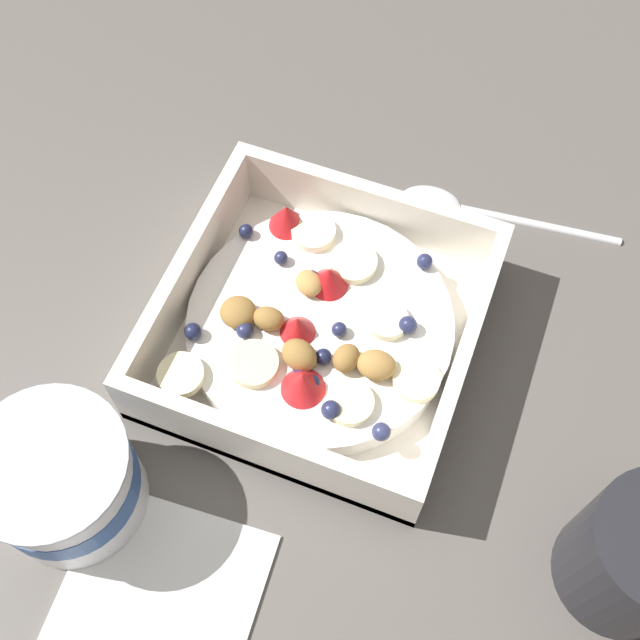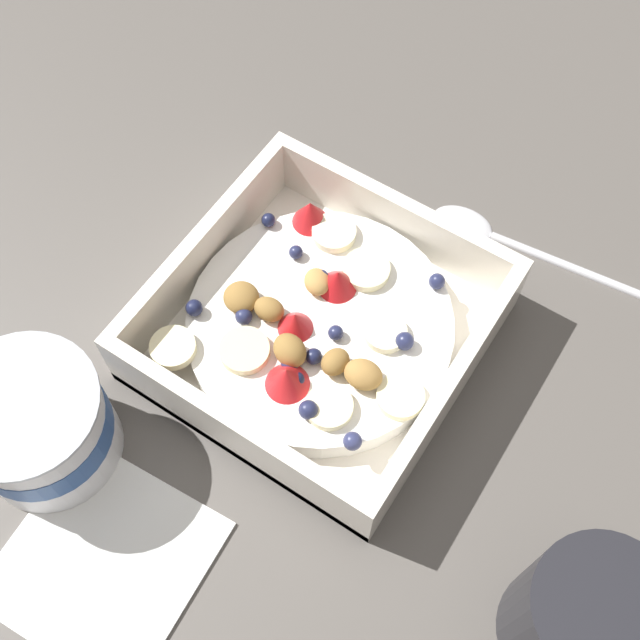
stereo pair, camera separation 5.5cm
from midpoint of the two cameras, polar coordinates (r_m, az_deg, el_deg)
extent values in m
plane|color=#56514C|center=(0.59, 2.11, 0.18)|extent=(2.40, 2.40, 0.00)
cube|color=white|center=(0.57, 2.74, -1.44)|extent=(0.21, 0.21, 0.01)
cube|color=white|center=(0.54, 11.87, -5.41)|extent=(0.21, 0.01, 0.06)
cube|color=white|center=(0.58, -5.51, 4.40)|extent=(0.21, 0.01, 0.06)
cube|color=white|center=(0.52, -3.00, -8.46)|extent=(0.01, 0.19, 0.06)
cube|color=white|center=(0.60, 7.87, 6.69)|extent=(0.01, 0.19, 0.06)
cylinder|color=white|center=(0.56, 2.80, -0.75)|extent=(0.19, 0.19, 0.02)
cylinder|color=beige|center=(0.54, -2.45, -2.45)|extent=(0.03, 0.03, 0.01)
cylinder|color=#F7EFC6|center=(0.59, 3.70, 5.95)|extent=(0.04, 0.04, 0.01)
cylinder|color=#F4EAB7|center=(0.53, 8.69, -5.67)|extent=(0.04, 0.04, 0.01)
cylinder|color=#F7EFC6|center=(0.55, 7.39, -1.33)|extent=(0.03, 0.03, 0.01)
cylinder|color=#F4EAB7|center=(0.52, 3.69, -6.44)|extent=(0.04, 0.04, 0.01)
cylinder|color=#F4EAB7|center=(0.57, 6.05, 3.32)|extent=(0.04, 0.04, 0.01)
cylinder|color=#F4EAB7|center=(0.54, -7.52, -2.22)|extent=(0.04, 0.04, 0.01)
cone|color=red|center=(0.56, 4.09, 2.60)|extent=(0.03, 0.03, 0.02)
cone|color=red|center=(0.54, 1.13, -0.36)|extent=(0.03, 0.03, 0.02)
cone|color=red|center=(0.52, 0.66, -4.34)|extent=(0.04, 0.04, 0.02)
cone|color=red|center=(0.59, 2.01, 7.38)|extent=(0.03, 0.03, 0.02)
sphere|color=#191E3D|center=(0.59, -1.00, 6.85)|extent=(0.01, 0.01, 0.01)
sphere|color=#23284C|center=(0.57, 1.03, 4.58)|extent=(0.01, 0.01, 0.01)
sphere|color=navy|center=(0.55, -3.22, 1.15)|extent=(0.01, 0.01, 0.01)
sphere|color=#23284C|center=(0.52, 2.22, -6.66)|extent=(0.01, 0.01, 0.01)
sphere|color=#191E3D|center=(0.53, 1.31, -4.52)|extent=(0.01, 0.01, 0.01)
sphere|color=#23284C|center=(0.54, 4.02, -1.18)|extent=(0.01, 0.01, 0.01)
sphere|color=#23284C|center=(0.55, 9.08, -1.48)|extent=(0.01, 0.01, 0.01)
sphere|color=#23284C|center=(0.53, 5.66, -4.04)|extent=(0.01, 0.01, 0.01)
sphere|color=navy|center=(0.53, 0.81, -3.32)|extent=(0.01, 0.01, 0.01)
sphere|color=#23284C|center=(0.57, 11.02, 2.45)|extent=(0.01, 0.01, 0.01)
sphere|color=#23284C|center=(0.55, -2.56, -0.01)|extent=(0.01, 0.01, 0.01)
sphere|color=#191E3D|center=(0.55, -6.10, 0.59)|extent=(0.01, 0.01, 0.01)
sphere|color=#191E3D|center=(0.53, 2.50, -2.87)|extent=(0.01, 0.01, 0.01)
sphere|color=navy|center=(0.51, 5.43, -8.83)|extent=(0.01, 0.01, 0.01)
sphere|color=#23284C|center=(0.56, 3.06, 2.70)|extent=(0.01, 0.01, 0.01)
ellipsoid|color=olive|center=(0.53, 0.82, -2.44)|extent=(0.03, 0.03, 0.02)
ellipsoid|color=olive|center=(0.55, -2.76, 1.35)|extent=(0.02, 0.03, 0.02)
ellipsoid|color=tan|center=(0.56, 2.50, 2.52)|extent=(0.03, 0.03, 0.01)
ellipsoid|color=#AD7F42|center=(0.53, 6.07, -4.14)|extent=(0.02, 0.03, 0.02)
ellipsoid|color=olive|center=(0.53, 4.07, -3.26)|extent=(0.02, 0.02, 0.02)
ellipsoid|color=olive|center=(0.55, -0.76, 0.51)|extent=(0.02, 0.02, 0.02)
ellipsoid|color=silver|center=(0.64, 12.54, 6.64)|extent=(0.04, 0.05, 0.01)
cylinder|color=silver|center=(0.64, 19.62, 3.51)|extent=(0.02, 0.13, 0.01)
cylinder|color=white|center=(0.53, -16.47, -7.61)|extent=(0.09, 0.09, 0.08)
cylinder|color=#2D5193|center=(0.53, -16.57, -7.46)|extent=(0.09, 0.09, 0.02)
cylinder|color=#B7BCC6|center=(0.50, -17.60, -5.98)|extent=(0.10, 0.10, 0.00)
cylinder|color=black|center=(0.51, 21.33, -19.54)|extent=(0.08, 0.08, 0.09)
cube|color=white|center=(0.54, -12.13, -16.57)|extent=(0.13, 0.13, 0.01)
camera|label=1|loc=(0.03, -87.13, 5.29)|focal=45.27mm
camera|label=2|loc=(0.03, 92.87, -5.29)|focal=45.27mm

